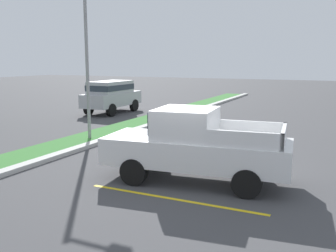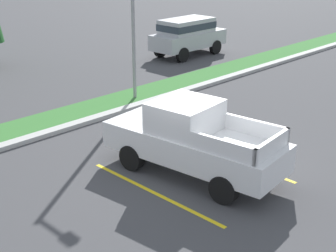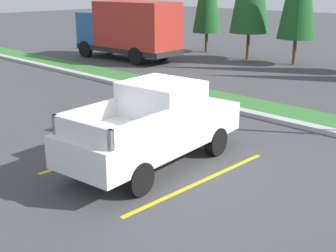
{
  "view_description": "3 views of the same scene",
  "coord_description": "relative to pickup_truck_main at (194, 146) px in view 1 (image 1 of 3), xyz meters",
  "views": [
    {
      "loc": [
        -9.73,
        -4.24,
        3.43
      ],
      "look_at": [
        0.48,
        0.62,
        1.46
      ],
      "focal_mm": 40.46,
      "sensor_mm": 36.0,
      "label": 1
    },
    {
      "loc": [
        -9.33,
        -8.68,
        6.24
      ],
      "look_at": [
        -0.21,
        0.28,
        1.31
      ],
      "focal_mm": 52.04,
      "sensor_mm": 36.0,
      "label": 2
    },
    {
      "loc": [
        7.89,
        -8.0,
        4.45
      ],
      "look_at": [
        0.53,
        -0.5,
        1.14
      ],
      "focal_mm": 48.98,
      "sensor_mm": 36.0,
      "label": 3
    }
  ],
  "objects": [
    {
      "name": "suv_distant",
      "position": [
        10.96,
        10.15,
        0.2
      ],
      "size": [
        4.61,
        1.97,
        2.1
      ],
      "color": "black",
      "rests_on": "ground"
    },
    {
      "name": "curb_strip",
      "position": [
        -0.02,
        5.43,
        -0.97
      ],
      "size": [
        56.0,
        0.4,
        0.15
      ],
      "primitive_type": "cube",
      "color": "#B2B2AD",
      "rests_on": "ground"
    },
    {
      "name": "grass_median",
      "position": [
        -0.02,
        6.53,
        -1.01
      ],
      "size": [
        56.0,
        1.8,
        0.06
      ],
      "primitive_type": "cube",
      "color": "#387533",
      "rests_on": "ground"
    },
    {
      "name": "ground_plane",
      "position": [
        -0.02,
        0.43,
        -1.04
      ],
      "size": [
        120.0,
        120.0,
        0.0
      ],
      "primitive_type": "plane",
      "color": "#424244"
    },
    {
      "name": "parking_line_far",
      "position": [
        1.56,
        -0.05,
        -1.04
      ],
      "size": [
        0.12,
        4.8,
        0.01
      ],
      "primitive_type": "cube",
      "color": "yellow",
      "rests_on": "ground"
    },
    {
      "name": "pickup_truck_main",
      "position": [
        0.0,
        0.0,
        0.0
      ],
      "size": [
        2.47,
        5.4,
        2.1
      ],
      "color": "black",
      "rests_on": "ground"
    },
    {
      "name": "street_light",
      "position": [
        3.52,
        6.18,
        2.95
      ],
      "size": [
        0.24,
        1.49,
        6.89
      ],
      "color": "gray",
      "rests_on": "ground"
    },
    {
      "name": "parking_line_near",
      "position": [
        -1.54,
        -0.05,
        -1.04
      ],
      "size": [
        0.12,
        4.8,
        0.01
      ],
      "primitive_type": "cube",
      "color": "yellow",
      "rests_on": "ground"
    }
  ]
}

